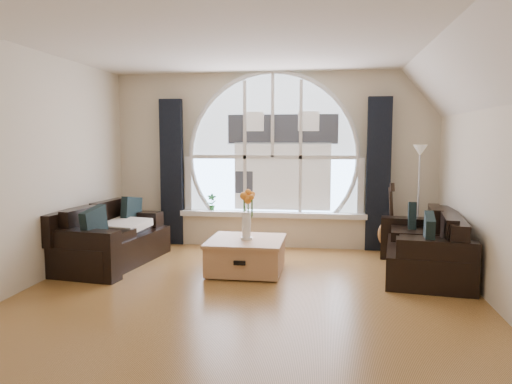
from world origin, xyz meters
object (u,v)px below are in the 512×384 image
vase_flowers (246,209)px  potted_plant (212,202)px  coffee_chest (246,254)px  guitar (390,219)px  sofa_left (112,234)px  sofa_right (423,243)px  floor_lamp (418,201)px

vase_flowers → potted_plant: size_ratio=2.61×
vase_flowers → coffee_chest: bearing=109.2°
coffee_chest → guitar: (1.92, 1.19, 0.30)m
sofa_left → sofa_right: (4.06, 0.06, 0.00)m
coffee_chest → potted_plant: 1.76m
coffee_chest → sofa_left: bearing=176.2°
coffee_chest → sofa_right: bearing=5.6°
sofa_left → floor_lamp: size_ratio=1.09×
sofa_left → sofa_right: size_ratio=1.02×
sofa_right → vase_flowers: size_ratio=2.45×
coffee_chest → potted_plant: size_ratio=3.51×
sofa_right → floor_lamp: (0.10, 0.99, 0.40)m
vase_flowers → guitar: 2.28m
sofa_right → potted_plant: bearing=164.4°
sofa_right → guitar: guitar is taller
coffee_chest → vase_flowers: 0.58m
sofa_right → potted_plant: 3.28m
vase_flowers → guitar: size_ratio=0.66×
floor_lamp → potted_plant: bearing=174.2°
floor_lamp → guitar: size_ratio=1.51×
sofa_left → coffee_chest: size_ratio=1.86×
sofa_right → floor_lamp: floor_lamp is taller
vase_flowers → potted_plant: vase_flowers is taller
vase_flowers → sofa_right: bearing=5.5°
vase_flowers → potted_plant: 1.72m
floor_lamp → potted_plant: 3.11m
sofa_left → sofa_right: bearing=8.7°
potted_plant → floor_lamp: bearing=-5.8°
sofa_right → vase_flowers: bearing=-166.7°
sofa_left → guitar: 3.93m
guitar → potted_plant: (-2.72, 0.30, 0.15)m
floor_lamp → guitar: 0.47m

